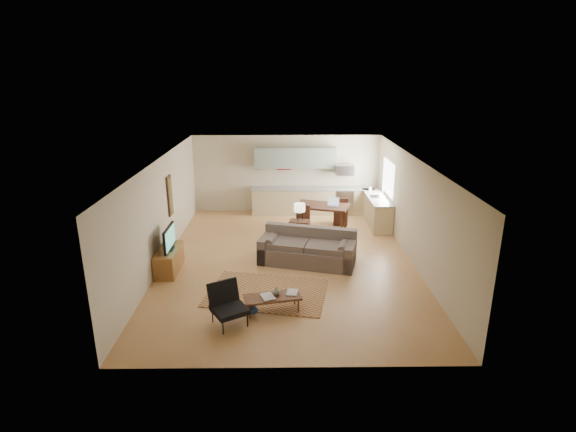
{
  "coord_description": "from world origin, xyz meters",
  "views": [
    {
      "loc": [
        -0.14,
        -10.95,
        4.79
      ],
      "look_at": [
        0.0,
        0.3,
        1.15
      ],
      "focal_mm": 28.0,
      "sensor_mm": 36.0,
      "label": 1
    }
  ],
  "objects_px": {
    "sofa": "(307,247)",
    "armchair": "(229,306)",
    "coffee_table": "(273,304)",
    "dining_table": "(322,217)",
    "console_table": "(299,231)",
    "tv_credenza": "(169,260)"
  },
  "relations": [
    {
      "from": "console_table",
      "to": "tv_credenza",
      "type": "bearing_deg",
      "value": -138.83
    },
    {
      "from": "console_table",
      "to": "coffee_table",
      "type": "bearing_deg",
      "value": -89.21
    },
    {
      "from": "sofa",
      "to": "coffee_table",
      "type": "distance_m",
      "value": 2.62
    },
    {
      "from": "armchair",
      "to": "console_table",
      "type": "bearing_deg",
      "value": 40.44
    },
    {
      "from": "console_table",
      "to": "dining_table",
      "type": "relative_size",
      "value": 0.41
    },
    {
      "from": "sofa",
      "to": "armchair",
      "type": "height_order",
      "value": "sofa"
    },
    {
      "from": "sofa",
      "to": "console_table",
      "type": "xyz_separation_m",
      "value": [
        -0.16,
        1.53,
        -0.11
      ]
    },
    {
      "from": "sofa",
      "to": "coffee_table",
      "type": "bearing_deg",
      "value": -93.96
    },
    {
      "from": "sofa",
      "to": "console_table",
      "type": "bearing_deg",
      "value": 110.95
    },
    {
      "from": "coffee_table",
      "to": "dining_table",
      "type": "distance_m",
      "value": 5.29
    },
    {
      "from": "coffee_table",
      "to": "armchair",
      "type": "relative_size",
      "value": 1.41
    },
    {
      "from": "sofa",
      "to": "tv_credenza",
      "type": "bearing_deg",
      "value": -157.84
    },
    {
      "from": "armchair",
      "to": "console_table",
      "type": "distance_m",
      "value": 4.76
    },
    {
      "from": "console_table",
      "to": "dining_table",
      "type": "xyz_separation_m",
      "value": [
        0.76,
        1.09,
        0.07
      ]
    },
    {
      "from": "sofa",
      "to": "tv_credenza",
      "type": "distance_m",
      "value": 3.52
    },
    {
      "from": "sofa",
      "to": "coffee_table",
      "type": "relative_size",
      "value": 2.18
    },
    {
      "from": "armchair",
      "to": "dining_table",
      "type": "xyz_separation_m",
      "value": [
        2.29,
        5.59,
        -0.01
      ]
    },
    {
      "from": "dining_table",
      "to": "tv_credenza",
      "type": "bearing_deg",
      "value": -125.73
    },
    {
      "from": "sofa",
      "to": "tv_credenza",
      "type": "height_order",
      "value": "sofa"
    },
    {
      "from": "armchair",
      "to": "dining_table",
      "type": "relative_size",
      "value": 0.52
    },
    {
      "from": "sofa",
      "to": "tv_credenza",
      "type": "relative_size",
      "value": 2.03
    },
    {
      "from": "coffee_table",
      "to": "armchair",
      "type": "xyz_separation_m",
      "value": [
        -0.84,
        -0.51,
        0.24
      ]
    }
  ]
}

